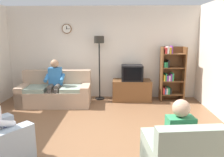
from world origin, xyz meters
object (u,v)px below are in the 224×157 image
at_px(tv_stand, 132,90).
at_px(bookshelf, 170,73).
at_px(tv, 132,73).
at_px(person_in_right_armchair, 177,135).
at_px(floor_lamp, 99,50).
at_px(person_on_couch, 55,80).
at_px(couch, 56,93).

distance_m(tv_stand, bookshelf, 1.22).
xyz_separation_m(tv, bookshelf, (1.11, 0.10, -0.03)).
bearing_deg(tv_stand, person_in_right_armchair, -83.69).
xyz_separation_m(bookshelf, floor_lamp, (-2.05, 0.03, 0.66)).
relative_size(tv, floor_lamp, 0.32).
bearing_deg(tv, person_on_couch, -166.12).
distance_m(tv_stand, tv, 0.52).
relative_size(tv_stand, bookshelf, 0.70).
xyz_separation_m(couch, tv_stand, (2.11, 0.43, -0.01)).
relative_size(tv, bookshelf, 0.38).
bearing_deg(couch, bookshelf, 8.83).
height_order(floor_lamp, person_on_couch, floor_lamp).
xyz_separation_m(couch, floor_lamp, (1.17, 0.53, 1.14)).
distance_m(tv_stand, person_in_right_armchair, 3.52).
distance_m(tv, person_in_right_armchair, 3.49).
bearing_deg(couch, tv, 10.86).
relative_size(tv_stand, person_in_right_armchair, 0.98).
bearing_deg(floor_lamp, person_in_right_armchair, -69.69).
bearing_deg(floor_lamp, bookshelf, -0.77).
bearing_deg(person_on_couch, tv, 13.88).
relative_size(floor_lamp, person_on_couch, 1.49).
bearing_deg(person_on_couch, bookshelf, 10.82).
bearing_deg(person_in_right_armchair, bookshelf, 78.43).
distance_m(floor_lamp, person_on_couch, 1.51).
bearing_deg(couch, person_on_couch, -75.86).
distance_m(couch, person_on_couch, 0.40).
height_order(person_on_couch, person_in_right_armchair, person_on_couch).
bearing_deg(person_in_right_armchair, floor_lamp, 110.31).
height_order(couch, bookshelf, bookshelf).
distance_m(tv, person_on_couch, 2.15).
xyz_separation_m(couch, person_on_couch, (0.03, -0.11, 0.39)).
xyz_separation_m(person_on_couch, person_in_right_armchair, (2.47, -2.94, -0.09)).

